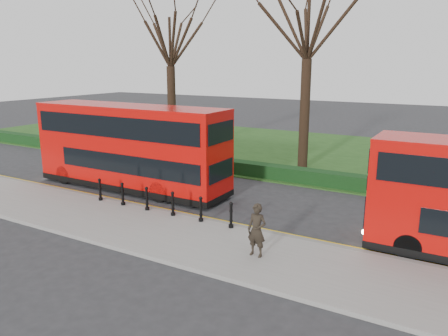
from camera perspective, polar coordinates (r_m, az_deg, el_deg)
The scene contains 12 objects.
ground at distance 20.02m, azimuth -5.27°, elevation -5.25°, with size 120.00×120.00×0.00m, color #28282B.
pavement at distance 17.79m, azimuth -10.89°, elevation -7.65°, with size 60.00×4.00×0.15m, color gray.
kerb at distance 19.24m, azimuth -7.00°, elevation -5.85°, with size 60.00×0.25×0.16m, color slate.
grass_verge at distance 32.99m, azimuth 9.90°, elevation 2.16°, with size 60.00×18.00×0.06m, color #204517.
hedge at distance 25.54m, azimuth 3.52°, elevation -0.14°, with size 60.00×0.90×0.80m, color black.
yellow_line_outer at distance 19.49m, azimuth -6.46°, elevation -5.80°, with size 60.00×0.10×0.01m, color yellow.
yellow_line_inner at distance 19.64m, azimuth -6.11°, elevation -5.63°, with size 60.00×0.10×0.01m, color yellow.
tree_left at distance 31.81m, azimuth -7.09°, elevation 16.67°, with size 7.24×7.24×11.31m.
tree_mid at distance 27.09m, azimuth 10.98°, elevation 18.35°, with size 7.76×7.76×12.12m.
bollard_row at distance 18.97m, azimuth -8.41°, elevation -4.35°, with size 7.18×0.15×1.00m.
bus_lead at distance 23.03m, azimuth -12.20°, elevation 2.62°, with size 10.92×2.51×4.34m.
pedestrian at distance 14.60m, azimuth 4.31°, elevation -8.10°, with size 0.66×0.43×1.81m, color black.
Camera 1 is at (11.02, -15.43, 6.43)m, focal length 35.00 mm.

